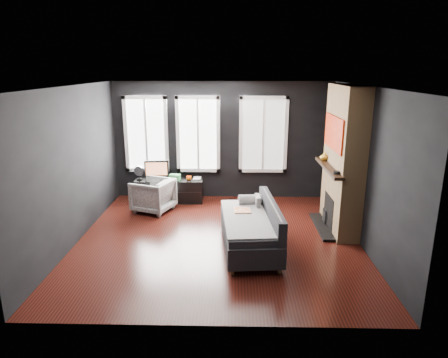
{
  "coord_description": "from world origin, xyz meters",
  "views": [
    {
      "loc": [
        0.27,
        -6.63,
        3.0
      ],
      "look_at": [
        0.1,
        0.3,
        1.05
      ],
      "focal_mm": 32.0,
      "sensor_mm": 36.0,
      "label": 1
    }
  ],
  "objects_px": {
    "media_console": "(169,190)",
    "book": "(193,174)",
    "sofa": "(250,226)",
    "armchair": "(153,194)",
    "mantel_vase": "(324,156)",
    "mug": "(189,178)",
    "monitor": "(157,169)"
  },
  "relations": [
    {
      "from": "media_console",
      "to": "book",
      "type": "bearing_deg",
      "value": 6.87
    },
    {
      "from": "sofa",
      "to": "mug",
      "type": "xyz_separation_m",
      "value": [
        -1.29,
        2.4,
        0.17
      ]
    },
    {
      "from": "mantel_vase",
      "to": "monitor",
      "type": "bearing_deg",
      "value": 163.32
    },
    {
      "from": "mantel_vase",
      "to": "book",
      "type": "bearing_deg",
      "value": 157.26
    },
    {
      "from": "book",
      "to": "mantel_vase",
      "type": "xyz_separation_m",
      "value": [
        2.7,
        -1.13,
        0.67
      ]
    },
    {
      "from": "sofa",
      "to": "armchair",
      "type": "height_order",
      "value": "sofa"
    },
    {
      "from": "media_console",
      "to": "mantel_vase",
      "type": "distance_m",
      "value": 3.57
    },
    {
      "from": "sofa",
      "to": "media_console",
      "type": "bearing_deg",
      "value": 120.61
    },
    {
      "from": "sofa",
      "to": "monitor",
      "type": "bearing_deg",
      "value": 124.61
    },
    {
      "from": "sofa",
      "to": "mug",
      "type": "height_order",
      "value": "sofa"
    },
    {
      "from": "armchair",
      "to": "mantel_vase",
      "type": "bearing_deg",
      "value": 104.11
    },
    {
      "from": "sofa",
      "to": "book",
      "type": "distance_m",
      "value": 2.82
    },
    {
      "from": "armchair",
      "to": "monitor",
      "type": "bearing_deg",
      "value": -156.68
    },
    {
      "from": "sofa",
      "to": "book",
      "type": "bearing_deg",
      "value": 110.44
    },
    {
      "from": "monitor",
      "to": "mantel_vase",
      "type": "height_order",
      "value": "mantel_vase"
    },
    {
      "from": "monitor",
      "to": "book",
      "type": "relative_size",
      "value": 2.4
    },
    {
      "from": "media_console",
      "to": "sofa",
      "type": "bearing_deg",
      "value": -56.13
    },
    {
      "from": "sofa",
      "to": "book",
      "type": "xyz_separation_m",
      "value": [
        -1.2,
        2.54,
        0.23
      ]
    },
    {
      "from": "monitor",
      "to": "mug",
      "type": "xyz_separation_m",
      "value": [
        0.74,
        -0.06,
        -0.19
      ]
    },
    {
      "from": "sofa",
      "to": "mantel_vase",
      "type": "relative_size",
      "value": 11.12
    },
    {
      "from": "armchair",
      "to": "book",
      "type": "bearing_deg",
      "value": 152.96
    },
    {
      "from": "armchair",
      "to": "mantel_vase",
      "type": "xyz_separation_m",
      "value": [
        3.5,
        -0.41,
        0.93
      ]
    },
    {
      "from": "monitor",
      "to": "book",
      "type": "xyz_separation_m",
      "value": [
        0.83,
        0.07,
        -0.13
      ]
    },
    {
      "from": "armchair",
      "to": "media_console",
      "type": "xyz_separation_m",
      "value": [
        0.25,
        0.64,
        -0.12
      ]
    },
    {
      "from": "armchair",
      "to": "mug",
      "type": "height_order",
      "value": "armchair"
    },
    {
      "from": "sofa",
      "to": "armchair",
      "type": "xyz_separation_m",
      "value": [
        -2.0,
        1.81,
        -0.03
      ]
    },
    {
      "from": "media_console",
      "to": "monitor",
      "type": "bearing_deg",
      "value": 176.97
    },
    {
      "from": "mantel_vase",
      "to": "armchair",
      "type": "bearing_deg",
      "value": 173.36
    },
    {
      "from": "sofa",
      "to": "media_console",
      "type": "xyz_separation_m",
      "value": [
        -1.75,
        2.46,
        -0.15
      ]
    },
    {
      "from": "sofa",
      "to": "mantel_vase",
      "type": "bearing_deg",
      "value": 38.29
    },
    {
      "from": "book",
      "to": "mantel_vase",
      "type": "height_order",
      "value": "mantel_vase"
    },
    {
      "from": "mantel_vase",
      "to": "mug",
      "type": "bearing_deg",
      "value": 160.32
    }
  ]
}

